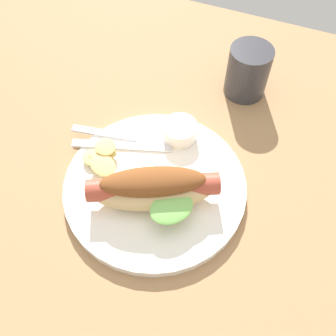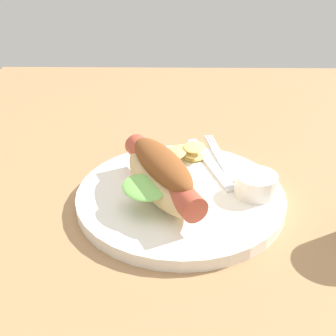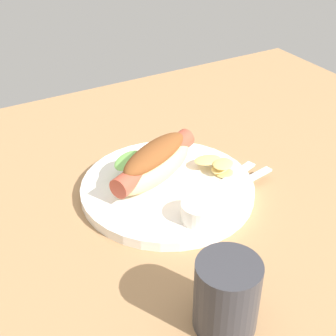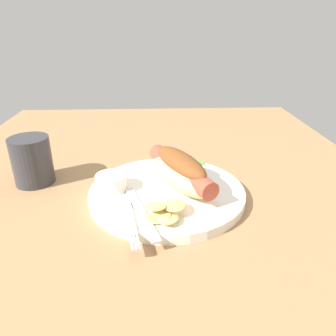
{
  "view_description": "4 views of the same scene",
  "coord_description": "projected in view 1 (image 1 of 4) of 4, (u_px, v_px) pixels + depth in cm",
  "views": [
    {
      "loc": [
        -11.62,
        27.96,
        49.25
      ],
      "look_at": [
        -1.09,
        1.75,
        6.41
      ],
      "focal_mm": 40.55,
      "sensor_mm": 36.0,
      "label": 1
    },
    {
      "loc": [
        -48.77,
        2.92,
        33.06
      ],
      "look_at": [
        -0.64,
        3.64,
        5.96
      ],
      "focal_mm": 48.64,
      "sensor_mm": 36.0,
      "label": 2
    },
    {
      "loc": [
        -29.33,
        -51.01,
        44.73
      ],
      "look_at": [
        1.31,
        2.65,
        4.14
      ],
      "focal_mm": 51.62,
      "sensor_mm": 36.0,
      "label": 3
    },
    {
      "loc": [
        49.44,
        0.02,
        28.33
      ],
      "look_at": [
        -0.64,
        2.31,
        4.87
      ],
      "focal_mm": 34.13,
      "sensor_mm": 36.0,
      "label": 4
    }
  ],
  "objects": [
    {
      "name": "chips_pile",
      "position": [
        102.0,
        155.0,
        0.57
      ],
      "size": [
        7.3,
        7.74,
        2.54
      ],
      "color": "#E5C46D",
      "rests_on": "plate"
    },
    {
      "name": "drinking_cup",
      "position": [
        248.0,
        71.0,
        0.64
      ],
      "size": [
        7.22,
        7.22,
        8.96
      ],
      "primitive_type": "cylinder",
      "color": "#333338",
      "rests_on": "ground_plane"
    },
    {
      "name": "plate",
      "position": [
        155.0,
        186.0,
        0.56
      ],
      "size": [
        26.88,
        26.88,
        1.6
      ],
      "primitive_type": "cylinder",
      "color": "white",
      "rests_on": "ground_plane"
    },
    {
      "name": "sauce_ramekin",
      "position": [
        180.0,
        131.0,
        0.59
      ],
      "size": [
        5.36,
        5.36,
        2.73
      ],
      "primitive_type": "cylinder",
      "color": "white",
      "rests_on": "plate"
    },
    {
      "name": "hot_dog",
      "position": [
        155.0,
        189.0,
        0.52
      ],
      "size": [
        17.77,
        12.72,
        6.18
      ],
      "rotation": [
        0.0,
        0.0,
        0.45
      ],
      "color": "#DBB77A",
      "rests_on": "plate"
    },
    {
      "name": "ground_plane",
      "position": [
        166.0,
        183.0,
        0.59
      ],
      "size": [
        120.0,
        90.0,
        1.8
      ],
      "primitive_type": "cube",
      "color": "#9E754C"
    },
    {
      "name": "knife",
      "position": [
        122.0,
        146.0,
        0.59
      ],
      "size": [
        15.33,
        6.09,
        0.36
      ],
      "primitive_type": "cube",
      "rotation": [
        0.0,
        0.0,
        0.31
      ],
      "color": "silver",
      "rests_on": "plate"
    },
    {
      "name": "fork",
      "position": [
        117.0,
        135.0,
        0.6
      ],
      "size": [
        14.32,
        3.63,
        0.4
      ],
      "rotation": [
        0.0,
        0.0,
        0.17
      ],
      "color": "silver",
      "rests_on": "plate"
    }
  ]
}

